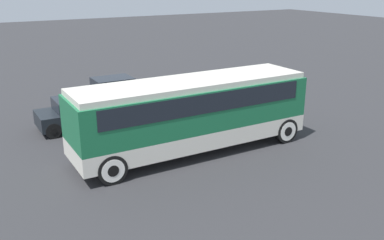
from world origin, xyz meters
TOP-DOWN VIEW (x-y plane):
  - ground_plane at (0.00, 0.00)m, footprint 120.00×120.00m
  - tour_bus at (0.10, -0.00)m, footprint 9.62×2.59m
  - parked_car_near at (-0.23, 8.11)m, footprint 4.00×1.88m
  - parked_car_mid at (-2.98, 5.13)m, footprint 4.09×1.92m

SIDE VIEW (x-z plane):
  - ground_plane at x=0.00m, z-range 0.00..0.00m
  - parked_car_near at x=-0.23m, z-range -0.01..1.47m
  - parked_car_mid at x=-2.98m, z-range 0.00..1.45m
  - tour_bus at x=0.10m, z-range 0.31..3.26m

